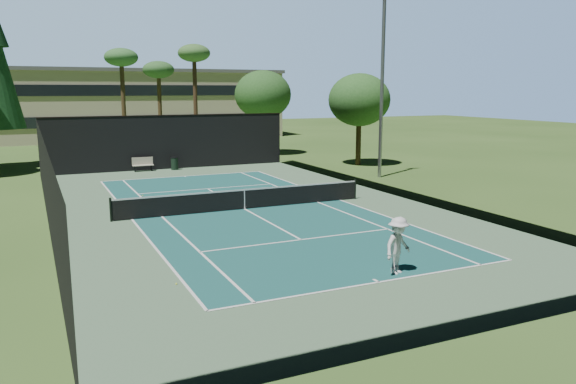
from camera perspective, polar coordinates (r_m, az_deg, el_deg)
name	(u,v)px	position (r m, az deg, el deg)	size (l,w,h in m)	color
ground	(245,209)	(28.02, -4.43, -1.77)	(160.00, 160.00, 0.00)	#375921
apron_slab	(245,209)	(28.02, -4.43, -1.76)	(18.00, 32.00, 0.01)	#537755
court_surface	(245,209)	(28.02, -4.43, -1.74)	(10.97, 23.77, 0.01)	#1A5552
court_lines	(245,209)	(28.02, -4.43, -1.73)	(11.07, 23.87, 0.01)	white
tennis_net	(244,198)	(27.91, -4.44, -0.65)	(12.90, 0.10, 1.10)	black
fence	(244,169)	(27.73, -4.53, 2.32)	(18.04, 32.05, 4.03)	black
player	(398,246)	(18.44, 11.12, -5.36)	(1.21, 0.69, 1.87)	white
tennis_ball_a	(176,284)	(17.67, -11.27, -9.14)	(0.06, 0.06, 0.06)	#E5F337
tennis_ball_b	(183,212)	(27.72, -10.66, -1.98)	(0.07, 0.07, 0.07)	#DFEF36
tennis_ball_c	(263,189)	(33.56, -2.53, 0.32)	(0.06, 0.06, 0.06)	#DBED35
tennis_ball_d	(143,195)	(32.45, -14.54, -0.34)	(0.07, 0.07, 0.07)	#D4E534
park_bench	(143,164)	(42.30, -14.54, 2.79)	(1.50, 0.45, 1.02)	beige
trash_bin	(175,163)	(42.55, -11.45, 2.86)	(0.56, 0.56, 0.95)	black
palm_a	(121,62)	(50.33, -16.57, 12.57)	(2.80, 2.80, 9.32)	#48361F
palm_b	(159,73)	(52.89, -13.02, 11.70)	(2.80, 2.80, 8.42)	#4A3720
palm_c	(194,58)	(50.61, -9.51, 13.31)	(2.80, 2.80, 9.77)	#442D1D
decid_tree_a	(263,95)	(51.53, -2.57, 9.84)	(5.12, 5.12, 7.62)	#4A301F
decid_tree_b	(359,100)	(44.42, 7.26, 9.25)	(4.80, 4.80, 7.14)	#49351F
campus_building	(113,104)	(72.34, -17.39, 8.56)	(40.50, 12.50, 8.30)	#B9AD8F
light_pole	(382,81)	(38.30, 9.54, 11.09)	(0.90, 0.25, 12.22)	gray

